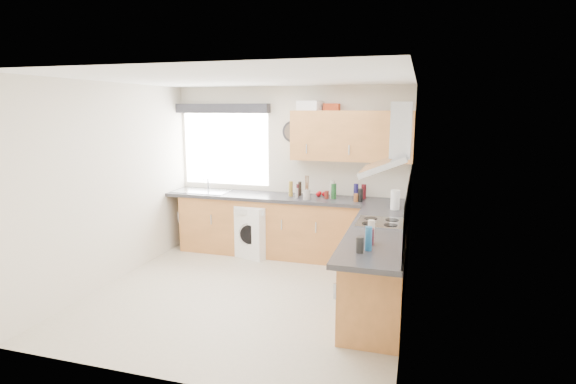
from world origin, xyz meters
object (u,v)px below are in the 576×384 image
(oven, at_px, (379,264))
(washing_machine, at_px, (256,230))
(upper_cabinets, at_px, (351,136))
(extractor_hood, at_px, (393,147))

(oven, relative_size, washing_machine, 1.10)
(oven, bearing_deg, washing_machine, 150.14)
(upper_cabinets, bearing_deg, extractor_hood, -63.87)
(oven, height_order, washing_machine, oven)
(oven, bearing_deg, extractor_hood, -0.00)
(oven, distance_m, extractor_hood, 1.35)
(upper_cabinets, distance_m, washing_machine, 1.98)
(oven, relative_size, extractor_hood, 1.09)
(extractor_hood, height_order, upper_cabinets, upper_cabinets)
(upper_cabinets, relative_size, washing_machine, 2.20)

